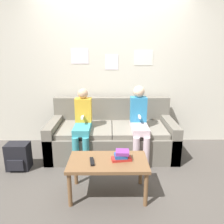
% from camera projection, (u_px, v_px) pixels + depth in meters
% --- Properties ---
extents(ground_plane, '(10.00, 10.00, 0.00)m').
position_uv_depth(ground_plane, '(112.00, 170.00, 3.00)').
color(ground_plane, '#4C4742').
extents(wall_back, '(8.00, 0.06, 2.60)m').
position_uv_depth(wall_back, '(112.00, 68.00, 3.71)').
color(wall_back, beige).
rests_on(wall_back, ground_plane).
extents(couch, '(1.93, 0.89, 0.84)m').
position_uv_depth(couch, '(112.00, 136.00, 3.47)').
color(couch, '#6B665B').
rests_on(couch, ground_plane).
extents(coffee_table, '(0.87, 0.48, 0.42)m').
position_uv_depth(coffee_table, '(108.00, 165.00, 2.41)').
color(coffee_table, brown).
rests_on(coffee_table, ground_plane).
extents(person_left, '(0.24, 0.60, 1.05)m').
position_uv_depth(person_left, '(83.00, 122.00, 3.18)').
color(person_left, teal).
rests_on(person_left, ground_plane).
extents(person_right, '(0.24, 0.60, 1.09)m').
position_uv_depth(person_right, '(139.00, 120.00, 3.19)').
color(person_right, silver).
rests_on(person_right, ground_plane).
extents(tv_remote, '(0.07, 0.17, 0.02)m').
position_uv_depth(tv_remote, '(92.00, 161.00, 2.35)').
color(tv_remote, black).
rests_on(tv_remote, coffee_table).
extents(book_stack, '(0.23, 0.15, 0.11)m').
position_uv_depth(book_stack, '(122.00, 156.00, 2.39)').
color(book_stack, red).
rests_on(book_stack, coffee_table).
extents(backpack, '(0.30, 0.24, 0.37)m').
position_uv_depth(backpack, '(18.00, 157.00, 2.99)').
color(backpack, black).
rests_on(backpack, ground_plane).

